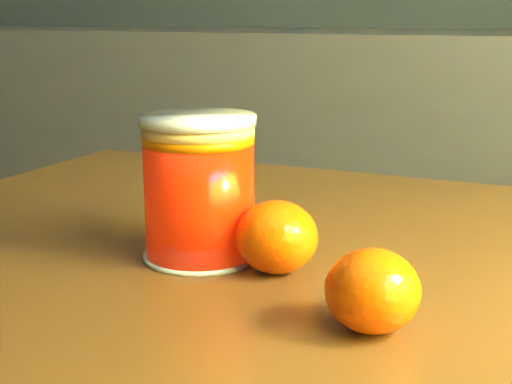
% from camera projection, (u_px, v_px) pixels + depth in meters
% --- Properties ---
extents(kitchen_counter, '(3.15, 0.60, 0.90)m').
position_uv_depth(kitchen_counter, '(191.00, 194.00, 2.00)').
color(kitchen_counter, '#525257').
rests_on(kitchen_counter, ground).
extents(juice_glass, '(0.09, 0.09, 0.11)m').
position_uv_depth(juice_glass, '(199.00, 188.00, 0.55)').
color(juice_glass, '#FE2105').
rests_on(juice_glass, table).
extents(orange_front, '(0.07, 0.07, 0.05)m').
position_uv_depth(orange_front, '(277.00, 237.00, 0.52)').
color(orange_front, '#FF5705').
rests_on(orange_front, table).
extents(orange_back, '(0.07, 0.07, 0.05)m').
position_uv_depth(orange_back, '(373.00, 291.00, 0.42)').
color(orange_back, '#FF5705').
rests_on(orange_back, table).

